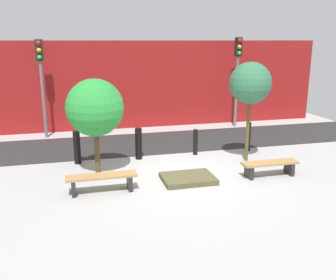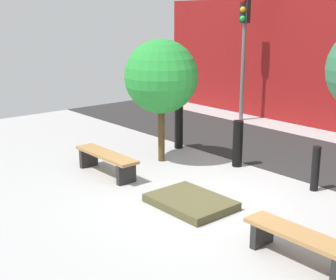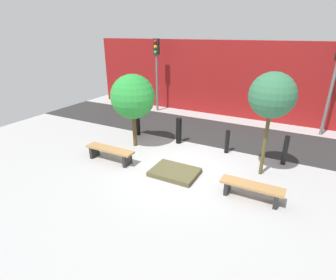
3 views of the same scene
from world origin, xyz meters
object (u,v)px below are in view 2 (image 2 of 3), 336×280
Objects in this scene: planter_bed at (191,202)px; bollard_left at (238,144)px; traffic_light_west at (244,36)px; bollard_far_left at (179,127)px; bench_left at (106,159)px; bollard_center at (315,169)px; tree_behind_left_bench at (161,77)px; bench_right at (300,241)px.

bollard_left is at bearing 112.85° from planter_bed.
bollard_far_left is at bearing -72.58° from traffic_light_west.
traffic_light_west is (-4.00, 5.87, 2.50)m from planter_bed.
bench_left is at bearing -118.95° from bollard_left.
bollard_far_left is 1.02× the size of bollard_left.
bollard_far_left is 3.82m from bollard_center.
bench_left is 2.14m from tree_behind_left_bench.
bollard_far_left reaches higher than bollard_left.
bollard_center is at bearing 119.19° from bench_right.
planter_bed is at bearing -28.60° from tree_behind_left_bench.
traffic_light_west is at bearing 110.00° from tree_behind_left_bench.
traffic_light_west is at bearing 136.40° from bench_right.
bench_right is at bearing -43.84° from traffic_light_west.
bollard_center reaches higher than bench_right.
tree_behind_left_bench is at bearing -162.99° from bollard_center.
traffic_light_west reaches higher than bollard_center.
bench_left is 1.09× the size of bench_right.
tree_behind_left_bench is at bearing -61.43° from bollard_far_left.
bollard_left is at bearing 0.00° from bollard_far_left.
bench_left is 0.65× the size of tree_behind_left_bench.
bollard_far_left is at bearing 118.57° from tree_behind_left_bench.
bench_right is 0.59× the size of tree_behind_left_bench.
bollard_center is (0.96, 2.27, 0.36)m from planter_bed.
tree_behind_left_bench reaches higher than bollard_left.
bench_right is 0.43× the size of traffic_light_west.
bollard_center is at bearing -36.00° from traffic_light_west.
bench_left is 2.34m from planter_bed.
bollard_far_left reaches higher than planter_bed.
bench_left reaches higher than bench_right.
traffic_light_west reaches higher than planter_bed.
bench_left is at bearing -179.77° from bench_right.
planter_bed is at bearing 175.31° from bench_right.
bollard_center is 0.23× the size of traffic_light_west.
planter_bed is 1.64× the size of bollard_center.
bench_right is 1.56× the size of bollard_far_left.
tree_behind_left_bench is 2.62× the size of bollard_far_left.
traffic_light_west is at bearing 144.00° from bollard_center.
traffic_light_west is (-1.67, 6.07, 2.25)m from bench_left.
bollard_left is (1.91, 0.00, -0.01)m from bollard_far_left.
tree_behind_left_bench is 3.16× the size of bollard_center.
bench_left is 1.25× the size of planter_bed.
planter_bed is at bearing -67.15° from bollard_left.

